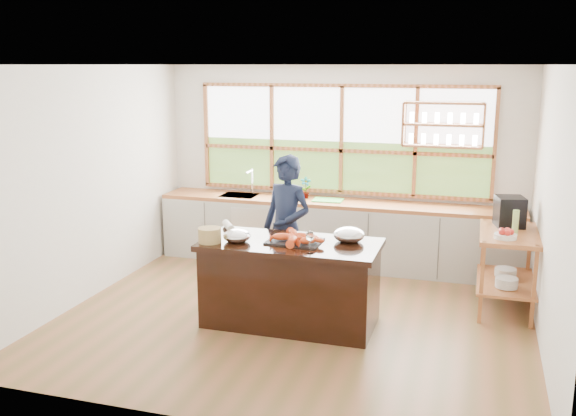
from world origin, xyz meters
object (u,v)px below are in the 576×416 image
at_px(cook, 287,229).
at_px(wicker_basket, 210,235).
at_px(island, 291,283).
at_px(espresso_machine, 510,212).

bearing_deg(cook, wicker_basket, -101.06).
distance_m(island, wicker_basket, 0.99).
bearing_deg(wicker_basket, island, 17.53).
bearing_deg(wicker_basket, cook, 59.25).
relative_size(island, espresso_machine, 5.41).
xyz_separation_m(island, espresso_machine, (2.19, 1.37, 0.62)).
bearing_deg(espresso_machine, wicker_basket, -163.84).
distance_m(cook, wicker_basket, 1.08).
relative_size(island, cook, 1.08).
height_order(island, espresso_machine, espresso_machine).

